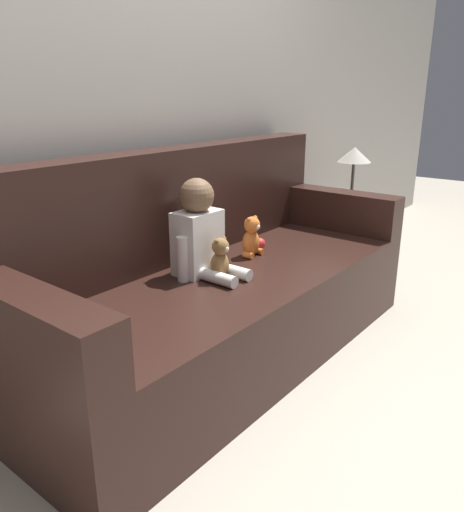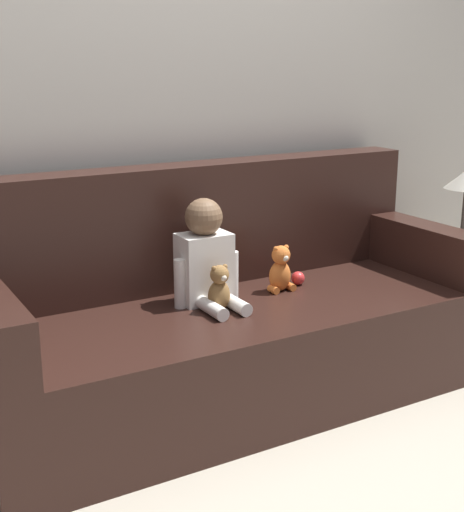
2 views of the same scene
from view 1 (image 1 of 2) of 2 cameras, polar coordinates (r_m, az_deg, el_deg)
name	(u,v)px [view 1 (image 1 of 2)]	position (r m, az deg, el deg)	size (l,w,h in m)	color
ground_plane	(228,354)	(2.55, -0.52, -11.12)	(12.00, 12.00, 0.00)	#B7AD99
wall_back	(144,80)	(2.57, -10.02, 19.15)	(8.00, 0.05, 2.60)	#ADA89E
couch	(217,288)	(2.44, -1.74, -3.69)	(2.19, 0.85, 0.99)	black
person_baby	(200,234)	(2.28, -3.70, 2.54)	(0.30, 0.34, 0.44)	white
teddy_bear_brown	(220,259)	(2.23, -1.38, -0.34)	(0.09, 0.09, 0.20)	olive
plush_toy_side	(251,238)	(2.55, 2.23, 2.12)	(0.12, 0.10, 0.21)	orange
toy_ball	(260,243)	(2.68, 3.17, 1.44)	(0.06, 0.06, 0.06)	red
side_table	(352,183)	(3.45, 13.57, 8.10)	(0.39, 0.39, 0.90)	#93704C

